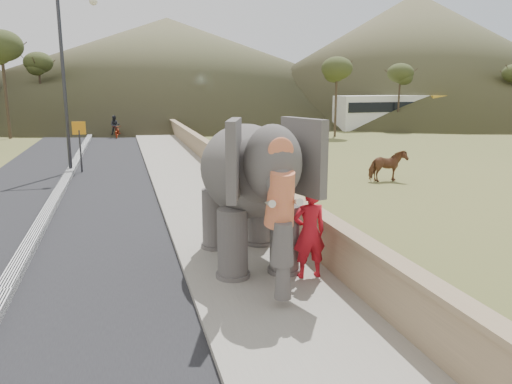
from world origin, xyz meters
TOP-DOWN VIEW (x-y plane):
  - ground at (0.00, 0.00)m, footprint 160.00×160.00m
  - road at (-5.00, 10.00)m, footprint 7.00×120.00m
  - median at (-5.00, 10.00)m, footprint 0.35×120.00m
  - walkway at (0.00, 10.00)m, footprint 3.00×120.00m
  - parapet at (1.65, 10.00)m, footprint 0.30×120.00m
  - lamppost at (-4.69, 15.06)m, footprint 1.76×0.36m
  - signboard at (-4.50, 14.96)m, footprint 0.60×0.08m
  - cow at (8.25, 9.24)m, footprint 1.61×0.77m
  - distant_car at (20.98, 36.15)m, footprint 4.53×2.78m
  - bus_white at (22.07, 33.06)m, footprint 11.17×3.38m
  - bus_orange at (31.17, 31.97)m, footprint 11.25×4.16m
  - hill_right at (36.00, 52.00)m, footprint 56.00×56.00m
  - hill_far at (5.00, 70.00)m, footprint 80.00×80.00m
  - elephant_and_man at (0.02, 0.97)m, footprint 2.43×4.47m
  - motorcyclist at (-2.92, 30.96)m, footprint 1.00×1.91m
  - trees at (2.02, 30.81)m, footprint 47.73×42.17m

SIDE VIEW (x-z plane):
  - ground at x=0.00m, z-range 0.00..0.00m
  - road at x=-5.00m, z-range 0.00..0.03m
  - walkway at x=0.00m, z-range 0.00..0.15m
  - median at x=-5.00m, z-range 0.00..0.22m
  - parapet at x=1.65m, z-range 0.00..1.10m
  - motorcyclist at x=-2.92m, z-range -0.21..1.54m
  - cow at x=8.25m, z-range 0.00..1.35m
  - distant_car at x=20.98m, z-range 0.00..1.44m
  - bus_white at x=22.07m, z-range 0.00..3.10m
  - bus_orange at x=31.17m, z-range 0.00..3.10m
  - signboard at x=-4.50m, z-range 0.44..2.84m
  - elephant_and_man at x=0.02m, z-range 0.14..3.37m
  - trees at x=2.02m, z-range -0.65..7.66m
  - lamppost at x=-4.69m, z-range 0.87..8.87m
  - hill_far at x=5.00m, z-range 0.00..14.00m
  - hill_right at x=36.00m, z-range 0.00..16.00m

